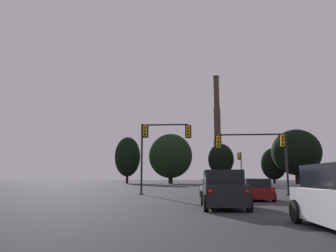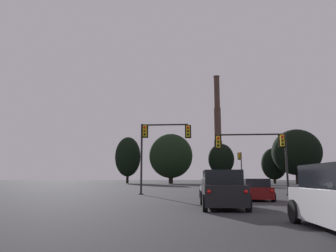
{
  "view_description": "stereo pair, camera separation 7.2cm",
  "coord_description": "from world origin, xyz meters",
  "px_view_note": "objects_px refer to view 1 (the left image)",
  "views": [
    {
      "loc": [
        -1.07,
        -2.4,
        1.45
      ],
      "look_at": [
        -4.63,
        39.92,
        8.26
      ],
      "focal_mm": 35.0,
      "sensor_mm": 36.0,
      "label": 1
    },
    {
      "loc": [
        -1.0,
        -2.39,
        1.45
      ],
      "look_at": [
        -4.63,
        39.92,
        8.26
      ],
      "focal_mm": 35.0,
      "sensor_mm": 36.0,
      "label": 2
    }
  ],
  "objects_px": {
    "hatchback_right_lane_front": "(256,190)",
    "traffic_light_overhead_left": "(158,140)",
    "hatchback_center_lane_front": "(214,189)",
    "traffic_light_far_right": "(240,164)",
    "traffic_light_overhead_right": "(261,147)",
    "suv_center_lane_second": "(223,190)",
    "smokestack": "(218,139)"
  },
  "relations": [
    {
      "from": "hatchback_right_lane_front",
      "to": "traffic_light_overhead_left",
      "type": "distance_m",
      "value": 11.26
    },
    {
      "from": "hatchback_right_lane_front",
      "to": "hatchback_center_lane_front",
      "type": "bearing_deg",
      "value": 154.87
    },
    {
      "from": "traffic_light_far_right",
      "to": "traffic_light_overhead_right",
      "type": "relative_size",
      "value": 0.92
    },
    {
      "from": "traffic_light_far_right",
      "to": "suv_center_lane_second",
      "type": "bearing_deg",
      "value": -98.9
    },
    {
      "from": "hatchback_center_lane_front",
      "to": "hatchback_right_lane_front",
      "type": "height_order",
      "value": "same"
    },
    {
      "from": "traffic_light_far_right",
      "to": "smokestack",
      "type": "xyz_separation_m",
      "value": [
        3.9,
        113.18,
        17.87
      ]
    },
    {
      "from": "hatchback_right_lane_front",
      "to": "traffic_light_far_right",
      "type": "distance_m",
      "value": 34.35
    },
    {
      "from": "traffic_light_overhead_left",
      "to": "smokestack",
      "type": "distance_m",
      "value": 141.75
    },
    {
      "from": "hatchback_center_lane_front",
      "to": "smokestack",
      "type": "distance_m",
      "value": 147.73
    },
    {
      "from": "hatchback_center_lane_front",
      "to": "traffic_light_far_right",
      "type": "distance_m",
      "value": 33.45
    },
    {
      "from": "suv_center_lane_second",
      "to": "hatchback_right_lane_front",
      "type": "xyz_separation_m",
      "value": [
        2.67,
        5.99,
        -0.23
      ]
    },
    {
      "from": "hatchback_center_lane_front",
      "to": "traffic_light_far_right",
      "type": "bearing_deg",
      "value": 77.74
    },
    {
      "from": "traffic_light_far_right",
      "to": "traffic_light_overhead_left",
      "type": "bearing_deg",
      "value": -112.5
    },
    {
      "from": "traffic_light_far_right",
      "to": "hatchback_right_lane_front",
      "type": "bearing_deg",
      "value": -96.03
    },
    {
      "from": "hatchback_center_lane_front",
      "to": "hatchback_right_lane_front",
      "type": "relative_size",
      "value": 1.0
    },
    {
      "from": "hatchback_center_lane_front",
      "to": "traffic_light_far_right",
      "type": "xyz_separation_m",
      "value": [
        6.34,
        32.69,
        3.2
      ]
    },
    {
      "from": "traffic_light_far_right",
      "to": "traffic_light_overhead_left",
      "type": "height_order",
      "value": "traffic_light_overhead_left"
    },
    {
      "from": "suv_center_lane_second",
      "to": "traffic_light_far_right",
      "type": "bearing_deg",
      "value": 80.21
    },
    {
      "from": "hatchback_center_lane_front",
      "to": "traffic_light_overhead_left",
      "type": "height_order",
      "value": "traffic_light_overhead_left"
    },
    {
      "from": "traffic_light_overhead_right",
      "to": "smokestack",
      "type": "xyz_separation_m",
      "value": [
        5.68,
        140.45,
        17.53
      ]
    },
    {
      "from": "traffic_light_overhead_left",
      "to": "traffic_light_overhead_right",
      "type": "relative_size",
      "value": 1.02
    },
    {
      "from": "traffic_light_overhead_right",
      "to": "smokestack",
      "type": "height_order",
      "value": "smokestack"
    },
    {
      "from": "traffic_light_overhead_left",
      "to": "traffic_light_overhead_right",
      "type": "height_order",
      "value": "traffic_light_overhead_left"
    },
    {
      "from": "traffic_light_overhead_right",
      "to": "smokestack",
      "type": "distance_m",
      "value": 141.65
    },
    {
      "from": "suv_center_lane_second",
      "to": "traffic_light_far_right",
      "type": "height_order",
      "value": "traffic_light_far_right"
    },
    {
      "from": "hatchback_center_lane_front",
      "to": "traffic_light_overhead_right",
      "type": "distance_m",
      "value": 7.91
    },
    {
      "from": "hatchback_center_lane_front",
      "to": "suv_center_lane_second",
      "type": "bearing_deg",
      "value": -90.64
    },
    {
      "from": "suv_center_lane_second",
      "to": "smokestack",
      "type": "distance_m",
      "value": 154.91
    },
    {
      "from": "traffic_light_far_right",
      "to": "hatchback_center_lane_front",
      "type": "bearing_deg",
      "value": -100.98
    },
    {
      "from": "suv_center_lane_second",
      "to": "hatchback_center_lane_front",
      "type": "bearing_deg",
      "value": 89.74
    },
    {
      "from": "traffic_light_overhead_right",
      "to": "hatchback_center_lane_front",
      "type": "bearing_deg",
      "value": -130.11
    },
    {
      "from": "smokestack",
      "to": "suv_center_lane_second",
      "type": "bearing_deg",
      "value": -93.79
    }
  ]
}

